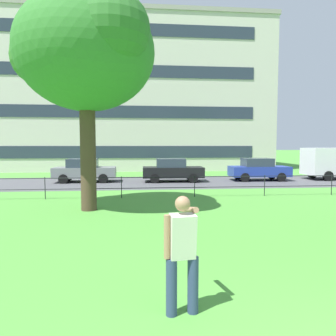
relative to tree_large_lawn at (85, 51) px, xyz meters
name	(u,v)px	position (x,y,z in m)	size (l,w,h in m)	color
street_strip	(178,182)	(4.51, 8.76, -5.79)	(80.00, 7.14, 0.01)	#4C4C51
park_fence	(195,183)	(4.51, 2.70, -5.13)	(34.17, 0.04, 1.00)	black
tree_large_lawn	(85,51)	(0.00, 0.00, 0.00)	(5.33, 5.00, 7.91)	#4C3828
person_thrower	(182,251)	(2.49, -7.41, -4.87)	(0.51, 0.80, 1.72)	navy
car_grey_left	(85,170)	(-1.67, 9.30, -5.02)	(4.03, 1.87, 1.54)	slate
car_black_center	(172,170)	(4.14, 8.93, -5.02)	(4.05, 1.92, 1.54)	black
car_blue_far_right	(259,169)	(10.13, 9.05, -5.02)	(4.05, 1.90, 1.54)	#233899
apartment_building_background	(121,98)	(0.05, 22.55, 1.65)	(30.04, 11.53, 14.88)	beige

